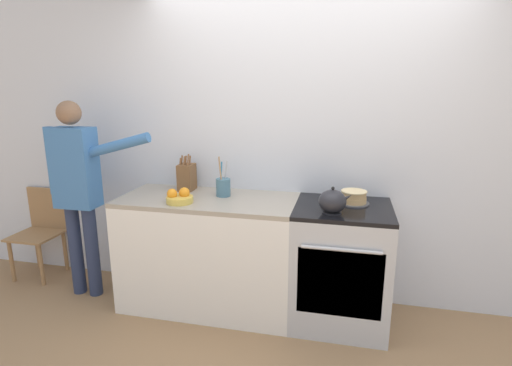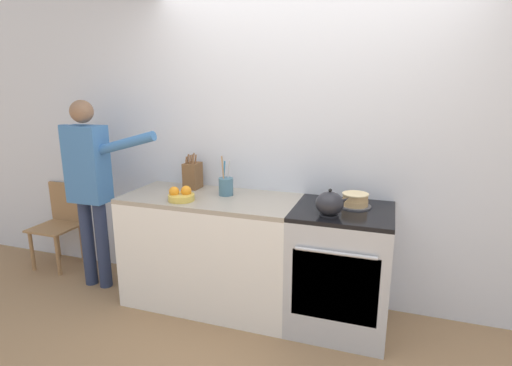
% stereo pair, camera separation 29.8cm
% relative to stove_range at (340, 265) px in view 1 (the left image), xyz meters
% --- Properties ---
extents(ground_plane, '(16.00, 16.00, 0.00)m').
position_rel_stove_range_xyz_m(ground_plane, '(-0.35, -0.32, -0.46)').
color(ground_plane, '#93704C').
extents(wall_back, '(8.00, 0.04, 2.60)m').
position_rel_stove_range_xyz_m(wall_back, '(-0.35, 0.35, 0.84)').
color(wall_back, silver).
rests_on(wall_back, ground_plane).
extents(counter_cabinet, '(1.39, 0.65, 0.92)m').
position_rel_stove_range_xyz_m(counter_cabinet, '(-1.05, 0.00, -0.00)').
color(counter_cabinet, white).
rests_on(counter_cabinet, ground_plane).
extents(stove_range, '(0.70, 0.69, 0.92)m').
position_rel_stove_range_xyz_m(stove_range, '(0.00, 0.00, 0.00)').
color(stove_range, '#B7BABF').
rests_on(stove_range, ground_plane).
extents(layer_cake, '(0.23, 0.23, 0.10)m').
position_rel_stove_range_xyz_m(layer_cake, '(0.07, 0.09, 0.51)').
color(layer_cake, '#4C4C51').
rests_on(layer_cake, stove_range).
extents(tea_kettle, '(0.24, 0.19, 0.19)m').
position_rel_stove_range_xyz_m(tea_kettle, '(-0.08, -0.16, 0.54)').
color(tea_kettle, '#232328').
rests_on(tea_kettle, stove_range).
extents(knife_block, '(0.12, 0.16, 0.31)m').
position_rel_stove_range_xyz_m(knife_block, '(-1.30, 0.20, 0.57)').
color(knife_block, brown).
rests_on(knife_block, counter_cabinet).
extents(utensil_crock, '(0.12, 0.12, 0.32)m').
position_rel_stove_range_xyz_m(utensil_crock, '(-0.94, 0.08, 0.53)').
color(utensil_crock, '#477084').
rests_on(utensil_crock, counter_cabinet).
extents(fruit_bowl, '(0.20, 0.20, 0.11)m').
position_rel_stove_range_xyz_m(fruit_bowl, '(-1.21, -0.17, 0.50)').
color(fruit_bowl, gold).
rests_on(fruit_bowl, counter_cabinet).
extents(person_baker, '(0.94, 0.20, 1.66)m').
position_rel_stove_range_xyz_m(person_baker, '(-2.15, -0.08, 0.54)').
color(person_baker, '#283351').
rests_on(person_baker, ground_plane).
extents(dining_chair, '(0.40, 0.40, 0.82)m').
position_rel_stove_range_xyz_m(dining_chair, '(-2.80, 0.20, 0.01)').
color(dining_chair, '#997047').
rests_on(dining_chair, ground_plane).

